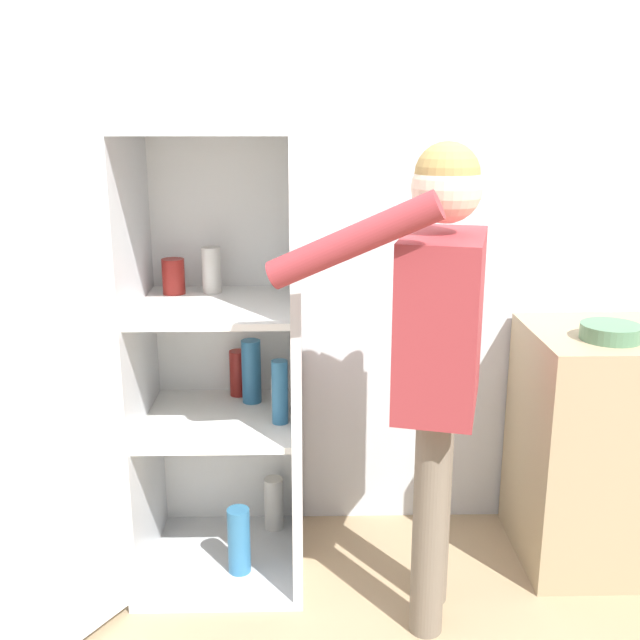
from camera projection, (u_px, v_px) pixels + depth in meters
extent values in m
cube|color=silver|center=(289.00, 225.00, 2.96)|extent=(7.00, 0.06, 2.55)
cube|color=silver|center=(225.00, 557.00, 2.94)|extent=(0.61, 0.63, 0.04)
cube|color=silver|center=(209.00, 128.00, 2.51)|extent=(0.61, 0.63, 0.04)
cube|color=white|center=(226.00, 337.00, 3.01)|extent=(0.61, 0.03, 1.60)
cube|color=silver|center=(138.00, 360.00, 2.72)|extent=(0.03, 0.63, 1.60)
cube|color=silver|center=(297.00, 359.00, 2.73)|extent=(0.04, 0.63, 1.60)
cube|color=white|center=(220.00, 419.00, 2.78)|extent=(0.54, 0.56, 0.02)
cube|color=white|center=(215.00, 307.00, 2.67)|extent=(0.54, 0.56, 0.02)
cube|color=silver|center=(28.00, 422.00, 2.17)|extent=(0.36, 0.54, 1.60)
cylinder|color=beige|center=(212.00, 270.00, 2.81)|extent=(0.07, 0.07, 0.17)
cylinder|color=teal|center=(251.00, 371.00, 2.89)|extent=(0.07, 0.07, 0.25)
cylinder|color=maroon|center=(238.00, 373.00, 2.97)|extent=(0.07, 0.07, 0.18)
cylinder|color=teal|center=(239.00, 540.00, 2.79)|extent=(0.08, 0.08, 0.26)
cylinder|color=teal|center=(280.00, 392.00, 2.70)|extent=(0.06, 0.06, 0.24)
cylinder|color=maroon|center=(173.00, 276.00, 2.79)|extent=(0.08, 0.08, 0.13)
cylinder|color=beige|center=(274.00, 503.00, 3.09)|extent=(0.08, 0.08, 0.22)
cylinder|color=beige|center=(279.00, 395.00, 2.81)|extent=(0.06, 0.06, 0.13)
cylinder|color=#726656|center=(429.00, 526.00, 2.45)|extent=(0.11, 0.11, 0.79)
cylinder|color=#726656|center=(435.00, 500.00, 2.62)|extent=(0.11, 0.11, 0.79)
cube|color=#9E3338|center=(441.00, 322.00, 2.36)|extent=(0.35, 0.49, 0.56)
sphere|color=beige|center=(447.00, 188.00, 2.25)|extent=(0.22, 0.22, 0.22)
sphere|color=#AD894C|center=(447.00, 175.00, 2.24)|extent=(0.20, 0.20, 0.20)
cylinder|color=#9E3338|center=(353.00, 241.00, 2.11)|extent=(0.52, 0.22, 0.30)
cylinder|color=#9E3338|center=(447.00, 312.00, 2.59)|extent=(0.09, 0.09, 0.52)
cube|color=tan|center=(610.00, 447.00, 2.89)|extent=(0.67, 0.57, 0.92)
cylinder|color=#517F5B|center=(611.00, 332.00, 2.66)|extent=(0.21, 0.21, 0.06)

